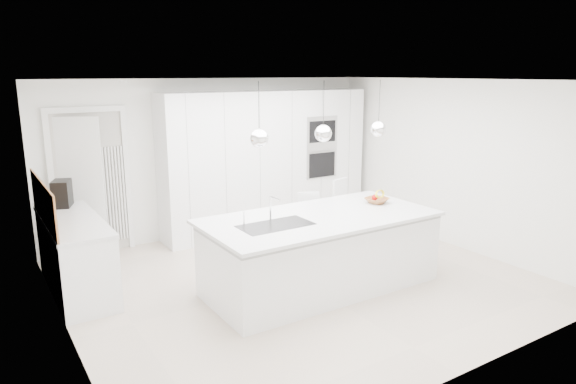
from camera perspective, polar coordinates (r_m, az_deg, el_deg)
floor at (r=6.65m, az=1.41°, el=-9.78°), size 5.50×5.50×0.00m
wall_back at (r=8.42m, az=-8.11°, el=3.87°), size 5.50×0.00×5.50m
wall_left at (r=5.29m, az=-24.09°, el=-2.70°), size 0.00×5.00×5.00m
ceiling at (r=6.12m, az=1.55°, el=12.32°), size 5.50×5.50×0.00m
tall_cabinets at (r=8.53m, az=-2.35°, el=3.44°), size 3.60×0.60×2.30m
oven_stack at (r=8.73m, az=3.80°, el=4.97°), size 0.62×0.04×1.05m
doorway_frame at (r=7.84m, az=-21.02°, el=0.76°), size 1.11×0.08×2.13m
hallway_door at (r=7.75m, az=-22.73°, el=0.33°), size 0.76×0.38×2.00m
radiator at (r=7.93m, az=-18.65°, el=-0.21°), size 0.32×0.04×1.40m
left_base_cabinets at (r=6.70m, az=-22.51°, el=-6.68°), size 0.60×1.80×0.86m
left_worktop at (r=6.57m, az=-22.86°, el=-2.98°), size 0.62×1.82×0.04m
oak_backsplash at (r=6.47m, az=-25.57°, el=-1.01°), size 0.02×1.80×0.50m
island_base at (r=6.31m, az=3.73°, el=-6.87°), size 2.80×1.20×0.86m
island_worktop at (r=6.21m, az=3.51°, el=-2.84°), size 2.84×1.40×0.04m
island_sink at (r=5.85m, az=-1.38°, el=-4.47°), size 0.84×0.44×0.18m
island_tap at (r=5.97m, az=-1.98°, el=-1.79°), size 0.02×0.02×0.30m
pendant_left at (r=5.51m, az=-3.23°, el=5.95°), size 0.20×0.20×0.20m
pendant_mid at (r=5.97m, az=3.94°, el=6.50°), size 0.20×0.20×0.20m
pendant_right at (r=6.51m, az=10.01°, el=6.88°), size 0.20×0.20×0.20m
fruit_bowl at (r=6.89m, az=9.84°, el=-0.93°), size 0.35×0.35×0.07m
espresso_machine at (r=7.20m, az=-23.82°, el=-0.15°), size 0.31×0.37×0.34m
bar_stool_left at (r=7.15m, az=2.81°, el=-4.01°), size 0.47×0.53×0.96m
bar_stool_right at (r=7.69m, az=6.36°, el=-2.54°), size 0.46×0.55×1.04m
apple_a at (r=6.90m, az=9.60°, el=-0.64°), size 0.07×0.07×0.07m
apple_b at (r=6.92m, az=9.64°, el=-0.58°), size 0.08×0.08×0.08m
banana_bunch at (r=6.88m, az=10.17°, el=-0.22°), size 0.25×0.18×0.23m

